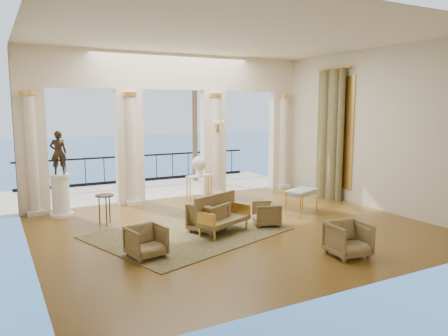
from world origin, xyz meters
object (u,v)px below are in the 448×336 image
armchair_a (146,240)px  armchair_d (208,215)px  side_table (105,199)px  armchair_c (266,213)px  console_table (199,179)px  armchair_b (348,238)px  game_table (302,192)px  pedestal (61,196)px  settee (221,214)px  statue (58,153)px

armchair_a → armchair_d: (1.83, 0.98, 0.05)m
side_table → armchair_c: bearing=-30.1°
console_table → armchair_c: bearing=-102.1°
armchair_b → console_table: console_table is taller
armchair_c → game_table: size_ratio=0.57×
armchair_b → side_table: size_ratio=1.00×
armchair_a → armchair_b: size_ratio=0.91×
armchair_c → pedestal: (-4.30, 3.36, 0.23)m
armchair_a → pedestal: pedestal is taller
armchair_a → armchair_b: armchair_b is taller
armchair_a → game_table: 4.99m
armchair_a → console_table: bearing=43.3°
settee → side_table: (-2.18, 2.01, 0.20)m
armchair_d → settee: 0.30m
armchair_c → pedestal: bearing=-107.5°
console_table → game_table: bearing=-75.3°
settee → pedestal: bearing=110.2°
armchair_c → console_table: console_table is taller
side_table → pedestal: bearing=121.8°
armchair_b → game_table: armchair_b is taller
settee → statue: 4.70m
game_table → armchair_b: bearing=-134.7°
armchair_d → side_table: size_ratio=1.05×
pedestal → armchair_b: bearing=-53.1°
statue → side_table: (0.84, -1.36, -1.07)m
game_table → pedestal: 6.45m
pedestal → console_table: size_ratio=1.29×
armchair_c → side_table: side_table is taller
game_table → side_table: 5.17m
game_table → pedestal: bearing=132.1°
console_table → side_table: 3.56m
pedestal → statue: bearing=180.0°
armchair_b → game_table: bearing=74.0°
armchair_a → armchair_d: 2.08m
armchair_b → armchair_c: (-0.18, 2.60, -0.06)m
armchair_c → pedestal: 5.46m
armchair_b → armchair_d: 3.26m
armchair_c → armchair_d: 1.50m
game_table → side_table: size_ratio=1.48×
armchair_a → pedestal: (-0.98, 4.14, 0.20)m
armchair_c → side_table: bearing=-99.5°
armchair_d → settee: settee is taller
side_table → settee: bearing=-42.7°
armchair_b → statue: (-4.47, 5.96, 1.33)m
armchair_d → pedestal: 4.23m
armchair_c → game_table: game_table is taller
armchair_c → armchair_a: bearing=-56.3°
pedestal → statue: size_ratio=0.99×
pedestal → console_table: bearing=1.2°
settee → side_table: bearing=115.6°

